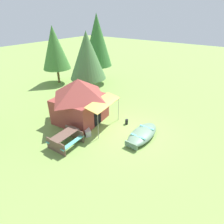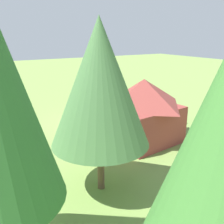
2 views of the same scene
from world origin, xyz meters
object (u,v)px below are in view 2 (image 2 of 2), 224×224
object	(u,v)px
cooler_box	(140,123)
picnic_table	(164,116)
pine_tree_back_right	(100,83)
beached_rowboat	(89,114)
fuel_can	(89,125)
canvas_cabin_tent	(143,110)

from	to	relation	value
cooler_box	picnic_table	bearing A→B (deg)	168.43
cooler_box	pine_tree_back_right	size ratio (longest dim) A/B	0.10
beached_rowboat	fuel_can	size ratio (longest dim) A/B	8.58
beached_rowboat	canvas_cabin_tent	size ratio (longest dim) A/B	0.70
canvas_cabin_tent	pine_tree_back_right	xyz separation A→B (m)	(3.65, 2.54, 2.00)
cooler_box	fuel_can	distance (m)	2.83
beached_rowboat	cooler_box	bearing A→B (deg)	121.70
cooler_box	fuel_can	size ratio (longest dim) A/B	1.59
pine_tree_back_right	cooler_box	bearing A→B (deg)	-138.61
cooler_box	pine_tree_back_right	xyz separation A→B (m)	(4.75, 4.18, 3.38)
beached_rowboat	fuel_can	distance (m)	1.77
cooler_box	pine_tree_back_right	distance (m)	7.17
beached_rowboat	cooler_box	xyz separation A→B (m)	(-1.77, 2.87, -0.05)
picnic_table	fuel_can	size ratio (longest dim) A/B	4.99
picnic_table	pine_tree_back_right	size ratio (longest dim) A/B	0.31
beached_rowboat	pine_tree_back_right	size ratio (longest dim) A/B	0.54
fuel_can	pine_tree_back_right	xyz separation A→B (m)	(2.22, 5.45, 3.40)
canvas_cabin_tent	picnic_table	bearing A→B (deg)	-152.63
cooler_box	fuel_can	xyz separation A→B (m)	(2.53, -1.27, -0.02)
canvas_cabin_tent	picnic_table	world-z (taller)	canvas_cabin_tent
canvas_cabin_tent	cooler_box	distance (m)	2.41
pine_tree_back_right	picnic_table	bearing A→B (deg)	-148.07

